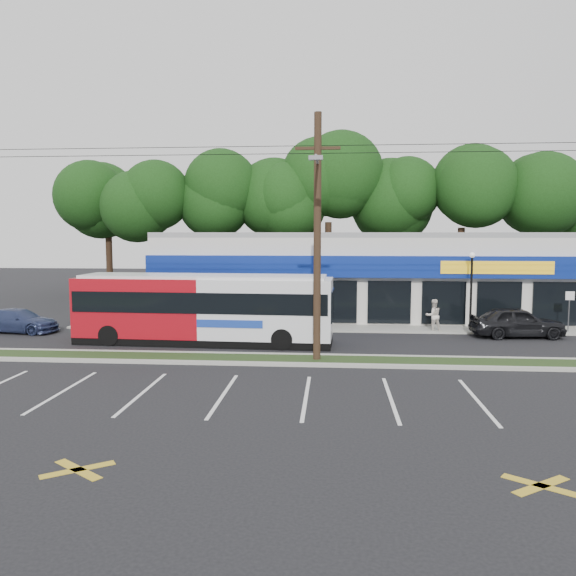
{
  "coord_description": "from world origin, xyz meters",
  "views": [
    {
      "loc": [
        3.62,
        -21.62,
        5.25
      ],
      "look_at": [
        1.5,
        5.0,
        2.64
      ],
      "focal_mm": 35.0,
      "sensor_mm": 36.0,
      "label": 1
    }
  ],
  "objects_px": {
    "sign_post": "(569,304)",
    "pedestrian_a": "(312,312)",
    "car_dark": "(517,322)",
    "car_blue": "(19,321)",
    "lamp_post": "(471,282)",
    "metrobus": "(204,307)",
    "utility_pole": "(313,229)",
    "pedestrian_b": "(433,316)"
  },
  "relations": [
    {
      "from": "sign_post",
      "to": "pedestrian_a",
      "type": "bearing_deg",
      "value": -179.64
    },
    {
      "from": "car_dark",
      "to": "car_blue",
      "type": "xyz_separation_m",
      "value": [
        -25.96,
        -0.64,
        -0.16
      ]
    },
    {
      "from": "lamp_post",
      "to": "car_blue",
      "type": "relative_size",
      "value": 0.99
    },
    {
      "from": "lamp_post",
      "to": "metrobus",
      "type": "xyz_separation_m",
      "value": [
        -13.48,
        -4.3,
        -0.93
      ]
    },
    {
      "from": "metrobus",
      "to": "car_dark",
      "type": "distance_m",
      "value": 15.71
    },
    {
      "from": "utility_pole",
      "to": "sign_post",
      "type": "height_order",
      "value": "utility_pole"
    },
    {
      "from": "sign_post",
      "to": "pedestrian_a",
      "type": "xyz_separation_m",
      "value": [
        -13.46,
        -0.08,
        -0.58
      ]
    },
    {
      "from": "car_blue",
      "to": "pedestrian_a",
      "type": "distance_m",
      "value": 15.66
    },
    {
      "from": "sign_post",
      "to": "pedestrian_b",
      "type": "relative_size",
      "value": 1.27
    },
    {
      "from": "lamp_post",
      "to": "pedestrian_b",
      "type": "height_order",
      "value": "lamp_post"
    },
    {
      "from": "metrobus",
      "to": "pedestrian_a",
      "type": "height_order",
      "value": "metrobus"
    },
    {
      "from": "car_dark",
      "to": "pedestrian_b",
      "type": "height_order",
      "value": "pedestrian_b"
    },
    {
      "from": "sign_post",
      "to": "car_dark",
      "type": "distance_m",
      "value": 3.4
    },
    {
      "from": "metrobus",
      "to": "pedestrian_b",
      "type": "xyz_separation_m",
      "value": [
        11.48,
        4.0,
        -0.86
      ]
    },
    {
      "from": "car_dark",
      "to": "lamp_post",
      "type": "bearing_deg",
      "value": 47.95
    },
    {
      "from": "lamp_post",
      "to": "car_blue",
      "type": "distance_m",
      "value": 24.18
    },
    {
      "from": "pedestrian_b",
      "to": "car_blue",
      "type": "bearing_deg",
      "value": -7.73
    },
    {
      "from": "sign_post",
      "to": "pedestrian_a",
      "type": "relative_size",
      "value": 1.14
    },
    {
      "from": "pedestrian_b",
      "to": "pedestrian_a",
      "type": "bearing_deg",
      "value": -12.51
    },
    {
      "from": "car_dark",
      "to": "pedestrian_b",
      "type": "relative_size",
      "value": 2.6
    },
    {
      "from": "lamp_post",
      "to": "sign_post",
      "type": "relative_size",
      "value": 1.91
    },
    {
      "from": "car_dark",
      "to": "car_blue",
      "type": "relative_size",
      "value": 1.07
    },
    {
      "from": "utility_pole",
      "to": "sign_post",
      "type": "relative_size",
      "value": 22.47
    },
    {
      "from": "utility_pole",
      "to": "pedestrian_a",
      "type": "xyz_separation_m",
      "value": [
        -0.29,
        7.56,
        -4.43
      ]
    },
    {
      "from": "car_dark",
      "to": "pedestrian_b",
      "type": "xyz_separation_m",
      "value": [
        -3.96,
        1.23,
        0.1
      ]
    },
    {
      "from": "lamp_post",
      "to": "sign_post",
      "type": "distance_m",
      "value": 5.13
    },
    {
      "from": "utility_pole",
      "to": "sign_post",
      "type": "distance_m",
      "value": 15.71
    },
    {
      "from": "sign_post",
      "to": "utility_pole",
      "type": "bearing_deg",
      "value": -149.85
    },
    {
      "from": "lamp_post",
      "to": "sign_post",
      "type": "xyz_separation_m",
      "value": [
        5.0,
        -0.23,
        -1.12
      ]
    },
    {
      "from": "car_dark",
      "to": "pedestrian_a",
      "type": "height_order",
      "value": "pedestrian_a"
    },
    {
      "from": "utility_pole",
      "to": "pedestrian_b",
      "type": "bearing_deg",
      "value": 50.84
    },
    {
      "from": "pedestrian_a",
      "to": "pedestrian_b",
      "type": "distance_m",
      "value": 6.46
    },
    {
      "from": "sign_post",
      "to": "pedestrian_a",
      "type": "distance_m",
      "value": 13.47
    },
    {
      "from": "car_dark",
      "to": "pedestrian_b",
      "type": "distance_m",
      "value": 4.15
    },
    {
      "from": "utility_pole",
      "to": "pedestrian_b",
      "type": "relative_size",
      "value": 28.46
    },
    {
      "from": "metrobus",
      "to": "pedestrian_a",
      "type": "xyz_separation_m",
      "value": [
        5.02,
        3.99,
        -0.76
      ]
    },
    {
      "from": "pedestrian_a",
      "to": "metrobus",
      "type": "bearing_deg",
      "value": 33.58
    },
    {
      "from": "lamp_post",
      "to": "pedestrian_a",
      "type": "relative_size",
      "value": 2.17
    },
    {
      "from": "utility_pole",
      "to": "car_blue",
      "type": "bearing_deg",
      "value": 160.19
    },
    {
      "from": "sign_post",
      "to": "car_blue",
      "type": "bearing_deg",
      "value": -176.16
    },
    {
      "from": "utility_pole",
      "to": "metrobus",
      "type": "xyz_separation_m",
      "value": [
        -5.31,
        3.57,
        -3.67
      ]
    },
    {
      "from": "utility_pole",
      "to": "sign_post",
      "type": "bearing_deg",
      "value": 30.15
    }
  ]
}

